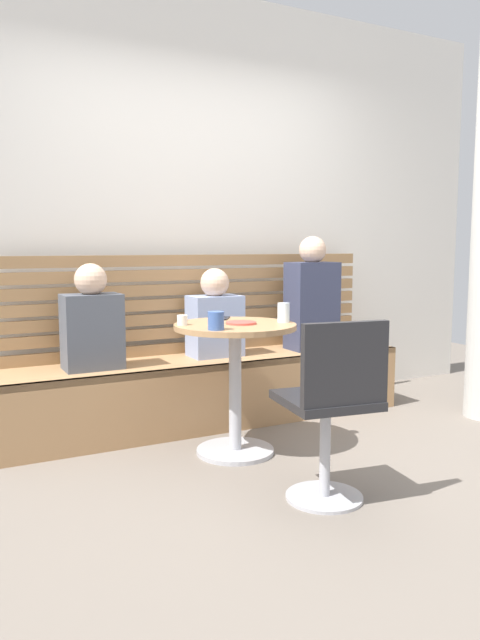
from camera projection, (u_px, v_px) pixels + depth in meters
name	position (u px, v px, depth m)	size (l,w,h in m)	color
ground	(314.00, 485.00, 2.98)	(8.00, 8.00, 0.00)	#70665B
back_wall	(184.00, 205.00, 4.24)	(5.20, 0.10, 2.90)	silver
booth_bench	(211.00, 390.00, 4.01)	(2.70, 0.52, 0.44)	#A87C51
booth_backrest	(196.00, 303.00, 4.15)	(2.65, 0.04, 0.67)	#9A7249
cafe_table	(235.00, 363.00, 3.38)	(0.68, 0.68, 0.74)	#ADADB2
white_chair	(332.00, 405.00, 2.70)	(0.45, 0.45, 0.85)	#ADADB2
person_adult	(312.00, 299.00, 4.26)	(0.34, 0.22, 0.79)	#333851
person_child_left	(92.00, 323.00, 3.58)	(0.34, 0.22, 0.63)	#4C515B
person_child_middle	(215.00, 318.00, 4.00)	(0.34, 0.22, 0.58)	#8C9EC6
cup_water_clear	(284.00, 313.00, 3.41)	(0.07, 0.07, 0.11)	white
cup_mug_blue	(216.00, 321.00, 3.10)	(0.08, 0.08, 0.10)	#3D5B9E
cup_espresso_small	(182.00, 320.00, 3.29)	(0.06, 0.06, 0.06)	silver
plate_small	(241.00, 323.00, 3.34)	(0.17, 0.17, 0.01)	#DB4C42
phone_on_table	(222.00, 318.00, 3.57)	(0.07, 0.14, 0.01)	black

